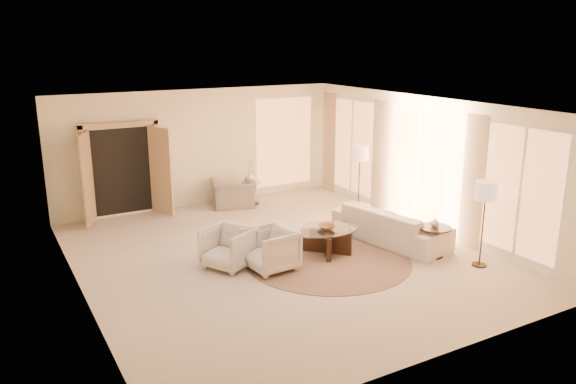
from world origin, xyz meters
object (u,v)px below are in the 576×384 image
floor_lamp_near (360,156)px  bowl (326,227)px  side_table (251,190)px  armchair_left (228,246)px  side_vase (251,177)px  coffee_table (326,238)px  end_vase (435,222)px  armchair_right (271,247)px  floor_lamp_far (486,195)px  end_table (434,236)px  accent_chair (233,189)px  sofa (391,225)px

floor_lamp_near → bowl: (-2.01, -1.70, -0.85)m
side_table → bowl: side_table is taller
armchair_left → side_table: size_ratio=1.42×
bowl → side_vase: 3.69m
coffee_table → floor_lamp_near: (2.01, 1.70, 1.07)m
end_vase → armchair_left: bearing=158.3°
armchair_right → floor_lamp_far: bearing=58.5°
end_table → floor_lamp_near: bearing=82.9°
coffee_table → armchair_right: bearing=-172.1°
end_vase → side_vase: size_ratio=0.71×
armchair_left → floor_lamp_near: (3.88, 1.42, 0.97)m
accent_chair → end_vase: (1.92, -4.79, 0.23)m
end_table → side_table: size_ratio=1.08×
armchair_right → end_table: size_ratio=1.33×
armchair_left → side_vase: 3.99m
sofa → side_vase: size_ratio=9.53×
sofa → floor_lamp_near: bearing=-27.9°
coffee_table → floor_lamp_near: 2.84m
end_vase → coffee_table: bearing=145.9°
armchair_right → end_table: armchair_right is taller
accent_chair → end_vase: 5.17m
floor_lamp_near → bowl: bearing=-139.7°
accent_chair → end_vase: accent_chair is taller
armchair_right → bowl: (1.27, 0.18, 0.11)m
armchair_left → floor_lamp_near: size_ratio=0.50×
coffee_table → end_table: size_ratio=2.45×
side_table → floor_lamp_far: 5.93m
floor_lamp_near → bowl: 2.77m
end_vase → bowl: bearing=145.9°
sofa → floor_lamp_near: floor_lamp_near is taller
sofa → accent_chair: (-1.72, 3.78, 0.09)m
armchair_right → side_table: bearing=154.3°
accent_chair → side_vase: (0.47, 0.00, 0.25)m
sofa → accent_chair: accent_chair is taller
floor_lamp_near → side_vase: bearing=132.3°
armchair_right → end_vase: armchair_right is taller
sofa → bowl: bearing=74.6°
end_vase → side_vase: (-1.44, 4.79, 0.02)m
accent_chair → side_table: (0.47, 0.00, -0.10)m
coffee_table → floor_lamp_far: 2.96m
armchair_right → coffee_table: (1.27, 0.18, -0.11)m
bowl → side_table: bearing=86.7°
bowl → coffee_table: bearing=0.0°
sofa → coffee_table: (-1.46, 0.11, -0.05)m
side_table → accent_chair: bearing=-180.0°
armchair_left → end_vase: bearing=39.9°
end_table → bowl: (-1.65, 1.12, 0.12)m
armchair_right → side_vase: size_ratio=3.25×
sofa → side_vase: 4.00m
coffee_table → side_table: bearing=86.7°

